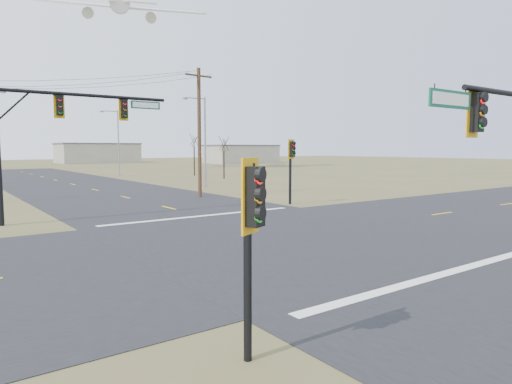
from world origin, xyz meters
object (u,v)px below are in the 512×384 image
(utility_pole_near, at_px, (199,131))
(bare_tree_c, at_px, (224,143))
(mast_arm_far, at_px, (58,121))
(pedestal_signal_sw, at_px, (253,211))
(pedestal_signal_ne, at_px, (292,157))
(streetlight_b, at_px, (117,139))
(streetlight_a, at_px, (203,137))
(bare_tree_d, at_px, (194,140))

(utility_pole_near, relative_size, bare_tree_c, 1.75)
(mast_arm_far, distance_m, pedestal_signal_sw, 19.68)
(pedestal_signal_ne, xyz_separation_m, streetlight_b, (1.52, 39.78, 1.89))
(mast_arm_far, bearing_deg, streetlight_b, 66.68)
(pedestal_signal_sw, relative_size, utility_pole_near, 0.37)
(pedestal_signal_ne, distance_m, utility_pole_near, 8.60)
(pedestal_signal_sw, bearing_deg, mast_arm_far, 61.60)
(pedestal_signal_sw, relative_size, streetlight_a, 0.42)
(mast_arm_far, distance_m, utility_pole_near, 13.24)
(mast_arm_far, xyz_separation_m, pedestal_signal_ne, (14.65, -1.85, -2.02))
(streetlight_b, distance_m, bare_tree_c, 16.73)
(pedestal_signal_sw, distance_m, bare_tree_d, 57.86)
(bare_tree_c, bearing_deg, bare_tree_d, 89.11)
(bare_tree_c, height_order, bare_tree_d, bare_tree_d)
(pedestal_signal_ne, bearing_deg, bare_tree_c, 66.54)
(mast_arm_far, height_order, pedestal_signal_ne, mast_arm_far)
(streetlight_b, xyz_separation_m, bare_tree_c, (8.89, -14.17, -0.64))
(pedestal_signal_ne, xyz_separation_m, streetlight_a, (1.95, 15.79, 1.72))
(utility_pole_near, bearing_deg, mast_arm_far, -152.95)
(streetlight_b, bearing_deg, utility_pole_near, -117.71)
(pedestal_signal_ne, relative_size, streetlight_b, 0.49)
(bare_tree_c, bearing_deg, streetlight_a, -130.76)
(pedestal_signal_ne, relative_size, streetlight_a, 0.51)
(bare_tree_d, bearing_deg, streetlight_a, -115.50)
(pedestal_signal_ne, distance_m, bare_tree_c, 27.67)
(mast_arm_far, bearing_deg, bare_tree_c, 43.25)
(pedestal_signal_sw, height_order, streetlight_b, streetlight_b)
(streetlight_a, bearing_deg, streetlight_b, 72.34)
(pedestal_signal_ne, bearing_deg, streetlight_a, 81.63)
(pedestal_signal_ne, bearing_deg, bare_tree_d, 71.34)
(streetlight_b, bearing_deg, mast_arm_far, -132.97)
(pedestal_signal_sw, xyz_separation_m, streetlight_a, (17.80, 33.43, 2.23))
(mast_arm_far, relative_size, pedestal_signal_sw, 2.43)
(mast_arm_far, height_order, bare_tree_d, mast_arm_far)
(streetlight_b, xyz_separation_m, bare_tree_d, (9.02, -5.97, -0.10))
(mast_arm_far, xyz_separation_m, streetlight_b, (16.17, 37.93, -0.13))
(pedestal_signal_sw, bearing_deg, bare_tree_c, 33.86)
(mast_arm_far, distance_m, bare_tree_d, 40.69)
(pedestal_signal_sw, relative_size, bare_tree_d, 0.59)
(pedestal_signal_ne, height_order, bare_tree_d, bare_tree_d)
(bare_tree_d, bearing_deg, pedestal_signal_sw, -117.16)
(pedestal_signal_sw, xyz_separation_m, streetlight_b, (17.37, 57.41, 2.40))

